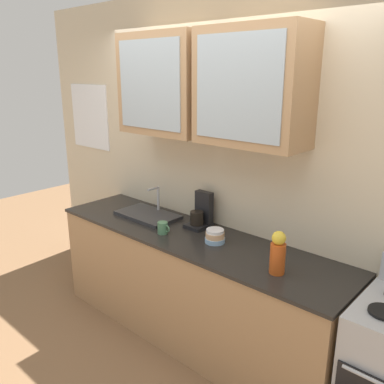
# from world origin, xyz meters

# --- Properties ---
(ground_plane) EXTENTS (10.00, 10.00, 0.00)m
(ground_plane) POSITION_xyz_m (0.00, 0.00, 0.00)
(ground_plane) COLOR brown
(back_wall_unit) EXTENTS (4.56, 0.46, 2.75)m
(back_wall_unit) POSITION_xyz_m (-0.01, 0.32, 1.55)
(back_wall_unit) COLOR beige
(back_wall_unit) RESTS_ON ground_plane
(counter) EXTENTS (2.59, 0.65, 0.90)m
(counter) POSITION_xyz_m (0.00, 0.00, 0.45)
(counter) COLOR #A87F56
(counter) RESTS_ON ground_plane
(sink_faucet) EXTENTS (0.55, 0.32, 0.25)m
(sink_faucet) POSITION_xyz_m (-0.57, 0.06, 0.92)
(sink_faucet) COLOR #2D2D30
(sink_faucet) RESTS_ON counter
(bowl_stack) EXTENTS (0.15, 0.15, 0.10)m
(bowl_stack) POSITION_xyz_m (0.22, 0.02, 0.95)
(bowl_stack) COLOR #8CB7E0
(bowl_stack) RESTS_ON counter
(vase) EXTENTS (0.10, 0.10, 0.28)m
(vase) POSITION_xyz_m (0.82, -0.10, 1.04)
(vase) COLOR #BF4C19
(vase) RESTS_ON counter
(cup_near_sink) EXTENTS (0.12, 0.08, 0.09)m
(cup_near_sink) POSITION_xyz_m (-0.19, -0.13, 0.95)
(cup_near_sink) COLOR #4C7F59
(cup_near_sink) RESTS_ON counter
(coffee_maker) EXTENTS (0.17, 0.20, 0.29)m
(coffee_maker) POSITION_xyz_m (-0.07, 0.19, 1.01)
(coffee_maker) COLOR black
(coffee_maker) RESTS_ON counter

